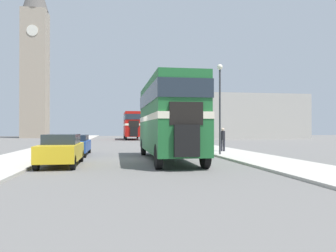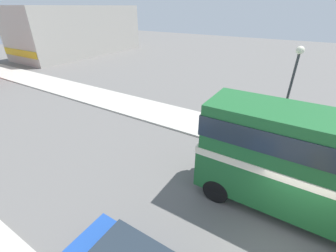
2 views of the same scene
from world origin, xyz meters
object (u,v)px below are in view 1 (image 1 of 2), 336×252
object	(u,v)px
car_parked_mid	(76,144)
street_lamp	(220,95)
double_decker_bus	(168,114)
car_parked_near	(61,149)
church_tower	(35,52)
pedestrian_walking	(223,138)
bus_distant	(132,123)

from	to	relation	value
car_parked_mid	street_lamp	distance (m)	10.12
street_lamp	double_decker_bus	bearing A→B (deg)	-149.28
car_parked_near	church_tower	distance (m)	52.32
double_decker_bus	pedestrian_walking	size ratio (longest dim) A/B	5.71
street_lamp	car_parked_near	bearing A→B (deg)	-157.17
car_parked_near	street_lamp	size ratio (longest dim) A/B	0.75
bus_distant	car_parked_mid	distance (m)	30.85
double_decker_bus	pedestrian_walking	distance (m)	7.14
pedestrian_walking	church_tower	size ratio (longest dim) A/B	0.05
bus_distant	street_lamp	size ratio (longest dim) A/B	1.66
car_parked_near	car_parked_mid	size ratio (longest dim) A/B	0.95
pedestrian_walking	car_parked_near	bearing A→B (deg)	-147.51
bus_distant	car_parked_mid	bearing A→B (deg)	-100.02
double_decker_bus	church_tower	world-z (taller)	church_tower
double_decker_bus	pedestrian_walking	xyz separation A→B (m)	(4.90, 4.97, -1.51)
street_lamp	church_tower	xyz separation A→B (m)	(-21.61, 44.51, 12.36)
car_parked_mid	pedestrian_walking	bearing A→B (deg)	2.87
church_tower	street_lamp	bearing A→B (deg)	-64.10
bus_distant	pedestrian_walking	size ratio (longest dim) A/B	5.67
pedestrian_walking	street_lamp	distance (m)	4.10
car_parked_mid	church_tower	xyz separation A→B (m)	(-12.27, 42.31, 15.59)
double_decker_bus	car_parked_near	bearing A→B (deg)	-163.18
bus_distant	church_tower	size ratio (longest dim) A/B	0.30
car_parked_mid	pedestrian_walking	size ratio (longest dim) A/B	2.69
street_lamp	car_parked_mid	bearing A→B (deg)	166.77
double_decker_bus	car_parked_near	distance (m)	6.05
bus_distant	car_parked_near	xyz separation A→B (m)	(-5.33, -36.44, -1.80)
double_decker_bus	church_tower	xyz separation A→B (m)	(-17.82, 46.76, 13.72)
car_parked_near	double_decker_bus	bearing A→B (deg)	16.82
double_decker_bus	church_tower	size ratio (longest dim) A/B	0.31
pedestrian_walking	street_lamp	size ratio (longest dim) A/B	0.29
pedestrian_walking	church_tower	xyz separation A→B (m)	(-22.72, 41.79, 15.23)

